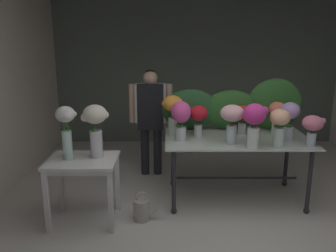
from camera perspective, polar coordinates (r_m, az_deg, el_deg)
name	(u,v)px	position (r m, az deg, el deg)	size (l,w,h in m)	color
ground_plane	(205,180)	(5.11, 6.07, -8.72)	(8.75, 8.75, 0.00)	beige
wall_back	(196,68)	(6.71, 4.64, 9.30)	(5.36, 0.12, 2.83)	slate
wall_left	(7,81)	(5.18, -24.68, 6.63)	(0.12, 4.10, 2.83)	beige
display_table_glass	(237,147)	(4.38, 11.05, -3.32)	(1.74, 0.99, 0.81)	#BAC9BC
side_table_white	(83,168)	(3.90, -13.61, -6.58)	(0.74, 0.58, 0.72)	white
florist	(151,111)	(5.04, -2.77, 2.37)	(0.61, 0.24, 1.54)	#232328
foliage_backdrop	(234,108)	(4.64, 10.62, 2.89)	(1.81, 0.23, 0.67)	#28562D
vase_lilac_hydrangea	(290,116)	(4.31, 19.19, 1.54)	(0.23, 0.22, 0.46)	silver
vase_scarlet_lilies	(243,116)	(4.45, 12.01, 1.61)	(0.25, 0.23, 0.37)	silver
vase_fuchsia_ranunculus	(181,117)	(4.09, 2.15, 1.50)	(0.23, 0.23, 0.47)	silver
vase_coral_roses	(277,114)	(4.56, 17.33, 1.82)	(0.24, 0.21, 0.41)	silver
vase_sunset_dahlias	(173,109)	(4.32, 0.83, 2.80)	(0.26, 0.25, 0.49)	silver
vase_magenta_snapdragons	(255,121)	(3.91, 13.88, 0.84)	(0.28, 0.25, 0.49)	silver
vase_blush_freesia	(232,118)	(4.02, 10.37, 1.25)	(0.27, 0.27, 0.45)	silver
vase_crimson_tulips	(199,117)	(4.28, 5.03, 1.53)	(0.22, 0.22, 0.38)	silver
vase_rosy_peonies	(313,126)	(4.20, 22.43, -0.03)	(0.25, 0.23, 0.35)	silver
vase_peach_stock	(280,124)	(4.04, 17.64, 0.24)	(0.22, 0.22, 0.43)	silver
vase_white_roses_tall	(66,127)	(3.81, -16.16, -0.17)	(0.22, 0.20, 0.57)	silver
vase_cream_lisianthus_tall	(96,125)	(3.79, -11.66, 0.14)	(0.29, 0.25, 0.58)	silver
watering_can	(142,209)	(4.02, -4.20, -13.33)	(0.35, 0.18, 0.34)	#B7B2A8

